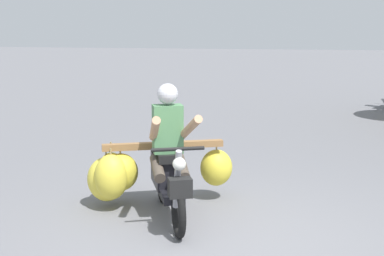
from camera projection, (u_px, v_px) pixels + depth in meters
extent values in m
plane|color=slate|center=(219.00, 244.00, 5.42)|extent=(120.00, 120.00, 0.00)
torus|color=black|center=(178.00, 212.00, 5.56)|extent=(0.32, 0.54, 0.56)
torus|color=black|center=(162.00, 181.00, 6.72)|extent=(0.32, 0.54, 0.56)
cube|color=black|center=(171.00, 194.00, 6.04)|extent=(0.47, 0.61, 0.08)
cube|color=black|center=(165.00, 170.00, 6.39)|extent=(0.54, 0.70, 0.36)
cube|color=black|center=(166.00, 154.00, 6.27)|extent=(0.50, 0.65, 0.10)
cylinder|color=gray|center=(177.00, 180.00, 5.56)|extent=(0.19, 0.28, 0.69)
cylinder|color=black|center=(178.00, 149.00, 5.46)|extent=(0.52, 0.29, 0.04)
sphere|color=silver|center=(179.00, 164.00, 5.41)|extent=(0.14, 0.14, 0.14)
cube|color=black|center=(180.00, 188.00, 5.41)|extent=(0.29, 0.25, 0.20)
cube|color=black|center=(178.00, 185.00, 5.51)|extent=(0.22, 0.30, 0.04)
cube|color=olive|center=(163.00, 145.00, 6.48)|extent=(1.38, 0.76, 0.08)
cube|color=olive|center=(161.00, 145.00, 6.66)|extent=(1.24, 0.68, 0.06)
ellipsoid|color=yellow|center=(107.00, 179.00, 6.52)|extent=(0.56, 0.52, 0.56)
cylinder|color=#998459|center=(106.00, 152.00, 6.46)|extent=(0.02, 0.02, 0.18)
ellipsoid|color=yellow|center=(121.00, 172.00, 6.46)|extent=(0.52, 0.49, 0.47)
cylinder|color=#998459|center=(120.00, 151.00, 6.41)|extent=(0.02, 0.02, 0.12)
ellipsoid|color=yellow|center=(112.00, 171.00, 6.70)|extent=(0.46, 0.45, 0.50)
cylinder|color=#998459|center=(111.00, 148.00, 6.64)|extent=(0.02, 0.02, 0.16)
ellipsoid|color=gold|center=(216.00, 168.00, 6.78)|extent=(0.56, 0.55, 0.47)
cylinder|color=#998459|center=(216.00, 146.00, 6.73)|extent=(0.02, 0.02, 0.15)
ellipsoid|color=yellow|center=(111.00, 177.00, 6.34)|extent=(0.47, 0.43, 0.56)
cylinder|color=#998459|center=(111.00, 153.00, 6.29)|extent=(0.02, 0.02, 0.11)
cube|color=#4C7F51|center=(168.00, 129.00, 6.10)|extent=(0.40, 0.35, 0.56)
sphere|color=silver|center=(168.00, 94.00, 6.00)|extent=(0.24, 0.24, 0.24)
cylinder|color=tan|center=(190.00, 128.00, 5.80)|extent=(0.45, 0.66, 0.39)
cylinder|color=tan|center=(155.00, 129.00, 5.72)|extent=(0.36, 0.70, 0.39)
cylinder|color=#4C4238|center=(181.00, 167.00, 6.09)|extent=(0.31, 0.45, 0.27)
cylinder|color=#4C4238|center=(158.00, 168.00, 6.03)|extent=(0.31, 0.45, 0.27)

